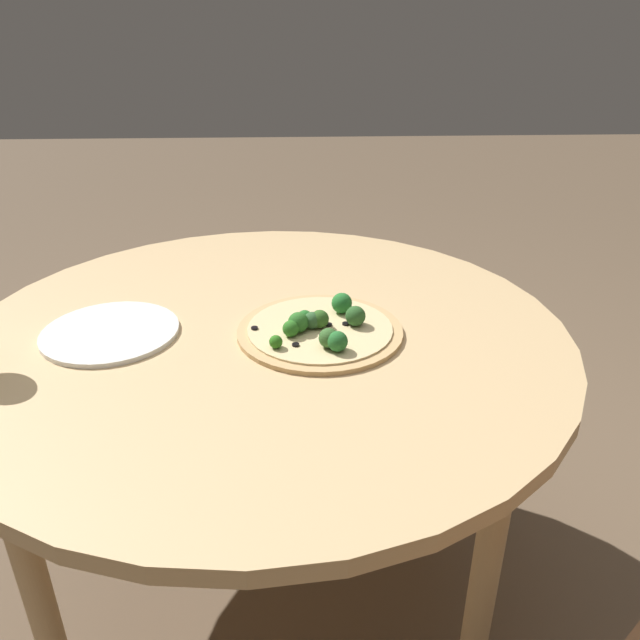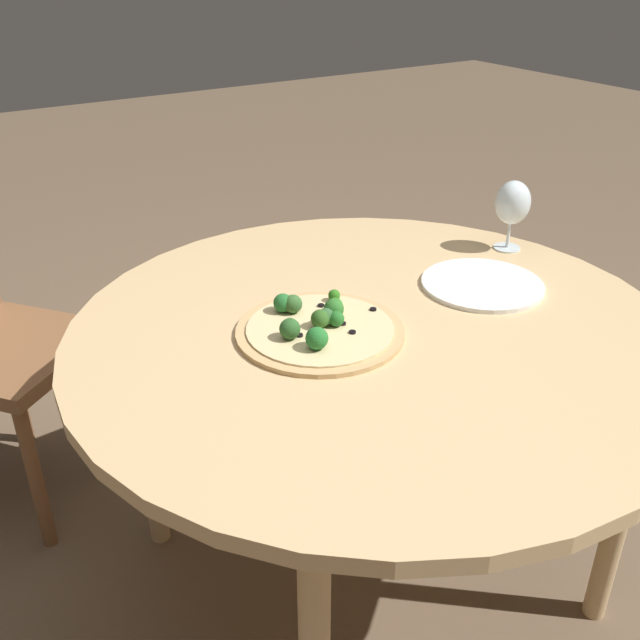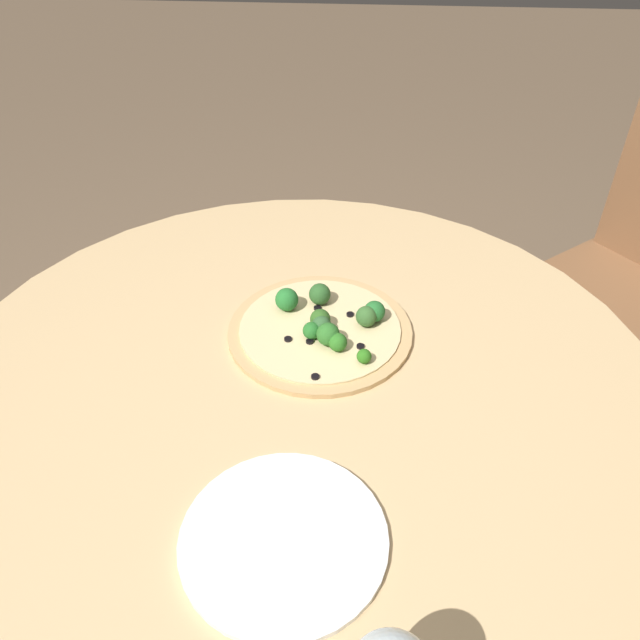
% 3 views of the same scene
% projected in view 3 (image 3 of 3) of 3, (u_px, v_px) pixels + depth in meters
% --- Properties ---
extents(ground_plane, '(12.00, 12.00, 0.00)m').
position_uv_depth(ground_plane, '(304.00, 586.00, 1.50)').
color(ground_plane, brown).
extents(dining_table, '(1.24, 1.24, 0.71)m').
position_uv_depth(dining_table, '(298.00, 399.00, 1.09)').
color(dining_table, tan).
rests_on(dining_table, ground_plane).
extents(chair, '(0.56, 0.56, 0.95)m').
position_uv_depth(chair, '(635.00, 270.00, 1.63)').
color(chair, brown).
rests_on(chair, ground_plane).
extents(pizza, '(0.33, 0.33, 0.06)m').
position_uv_depth(pizza, '(322.00, 327.00, 1.13)').
color(pizza, tan).
rests_on(pizza, dining_table).
extents(plate_near, '(0.27, 0.27, 0.01)m').
position_uv_depth(plate_near, '(284.00, 539.00, 0.81)').
color(plate_near, white).
rests_on(plate_near, dining_table).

